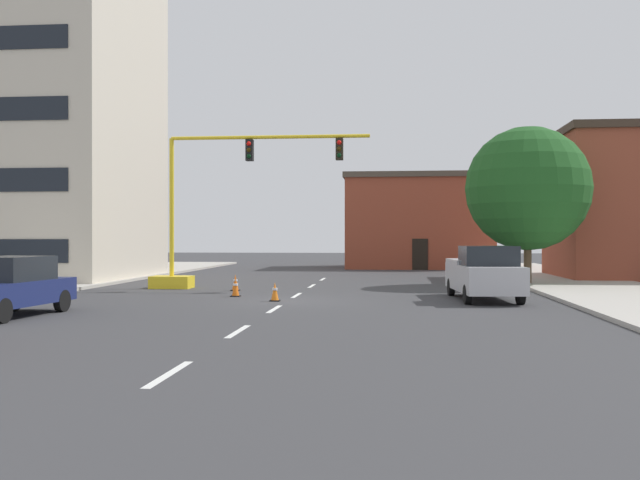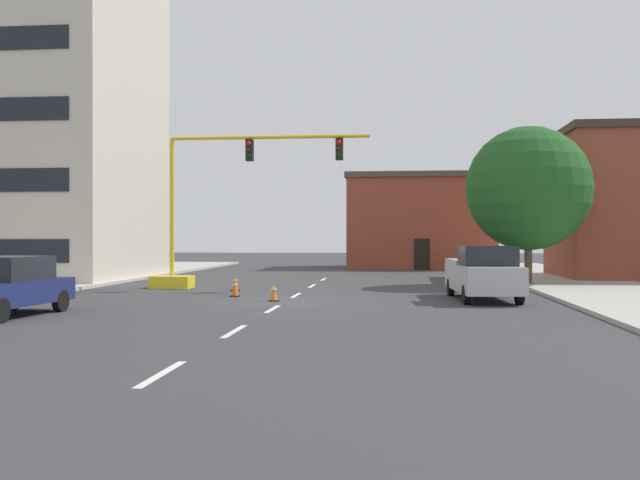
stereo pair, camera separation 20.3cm
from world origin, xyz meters
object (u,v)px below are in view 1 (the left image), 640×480
at_px(traffic_cone_roadside_c, 236,287).
at_px(tree_right_mid, 528,189).
at_px(traffic_cone_roadside_a, 235,283).
at_px(pickup_truck_silver, 484,273).
at_px(sedan_navy_near_left, 9,286).
at_px(traffic_cone_roadside_b, 275,292).
at_px(traffic_signal_gantry, 200,237).

bearing_deg(traffic_cone_roadside_c, tree_right_mid, 30.88).
distance_m(traffic_cone_roadside_a, traffic_cone_roadside_c, 3.09).
relative_size(pickup_truck_silver, traffic_cone_roadside_a, 7.88).
bearing_deg(sedan_navy_near_left, traffic_cone_roadside_a, 67.63).
bearing_deg(traffic_cone_roadside_a, sedan_navy_near_left, -112.37).
distance_m(tree_right_mid, pickup_truck_silver, 9.34).
xyz_separation_m(traffic_cone_roadside_a, traffic_cone_roadside_b, (2.51, -4.87, -0.01)).
height_order(pickup_truck_silver, traffic_cone_roadside_c, pickup_truck_silver).
bearing_deg(traffic_cone_roadside_a, traffic_cone_roadside_c, -77.53).
distance_m(traffic_cone_roadside_b, traffic_cone_roadside_c, 2.61).
bearing_deg(traffic_cone_roadside_b, traffic_cone_roadside_a, 117.23).
relative_size(tree_right_mid, traffic_cone_roadside_a, 10.74).
height_order(pickup_truck_silver, sedan_navy_near_left, pickup_truck_silver).
bearing_deg(tree_right_mid, traffic_cone_roadside_c, -149.12).
relative_size(tree_right_mid, traffic_cone_roadside_b, 11.12).
bearing_deg(tree_right_mid, traffic_signal_gantry, -167.92).
distance_m(pickup_truck_silver, traffic_cone_roadside_c, 9.41).
bearing_deg(traffic_cone_roadside_c, sedan_navy_near_left, -123.55).
bearing_deg(traffic_cone_roadside_b, traffic_signal_gantry, 125.81).
relative_size(traffic_cone_roadside_a, traffic_cone_roadside_b, 1.04).
distance_m(pickup_truck_silver, sedan_navy_near_left, 16.00).
bearing_deg(traffic_cone_roadside_a, tree_right_mid, 18.64).
distance_m(traffic_signal_gantry, traffic_cone_roadside_c, 5.30).
bearing_deg(traffic_signal_gantry, traffic_cone_roadside_b, -54.19).
xyz_separation_m(tree_right_mid, traffic_cone_roadside_a, (-13.10, -4.42, -4.25)).
height_order(traffic_signal_gantry, tree_right_mid, tree_right_mid).
height_order(traffic_signal_gantry, pickup_truck_silver, traffic_signal_gantry).
relative_size(sedan_navy_near_left, traffic_cone_roadside_a, 6.60).
relative_size(traffic_signal_gantry, tree_right_mid, 1.30).
distance_m(traffic_signal_gantry, sedan_navy_near_left, 12.15).
distance_m(traffic_cone_roadside_a, traffic_cone_roadside_b, 5.48).
height_order(traffic_signal_gantry, traffic_cone_roadside_b, traffic_signal_gantry).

